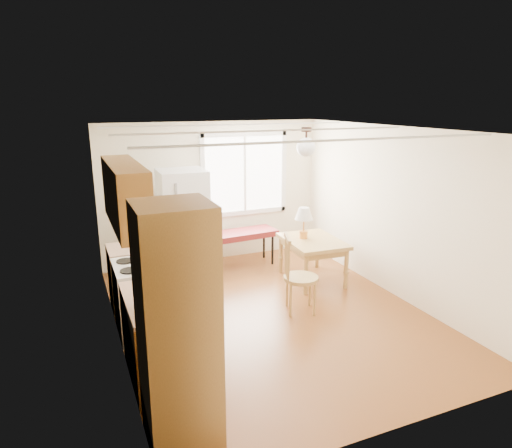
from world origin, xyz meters
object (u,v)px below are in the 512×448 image
refrigerator (183,225)px  dining_table (313,246)px  bench (239,235)px  chair (294,269)px

refrigerator → dining_table: refrigerator is taller
bench → chair: size_ratio=1.26×
refrigerator → chair: refrigerator is taller
refrigerator → chair: (1.05, -1.87, -0.27)m
refrigerator → bench: size_ratio=1.30×
refrigerator → chair: bearing=-59.2°
refrigerator → dining_table: 2.12m
dining_table → chair: (-0.81, -0.91, 0.04)m
bench → chair: (0.03, -2.02, 0.07)m
refrigerator → bench: 1.08m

